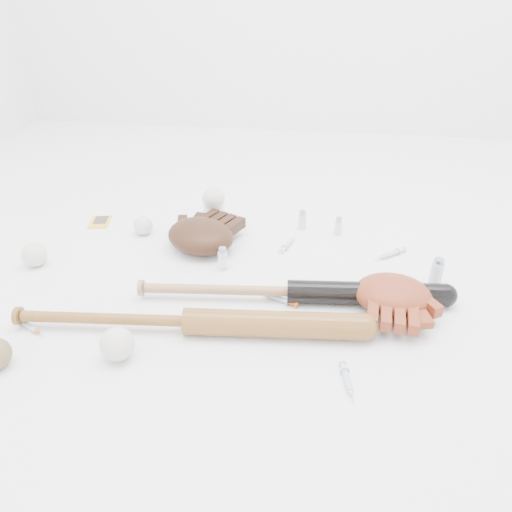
# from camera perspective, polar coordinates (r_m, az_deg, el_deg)

# --- Properties ---
(bat_dark) EXTENTS (0.90, 0.15, 0.07)m
(bat_dark) POSITION_cam_1_polar(r_m,az_deg,el_deg) (1.39, 4.00, -4.07)
(bat_dark) COLOR black
(bat_dark) RESTS_ON ground
(bat_wood) EXTENTS (0.95, 0.15, 0.07)m
(bat_wood) POSITION_cam_1_polar(r_m,az_deg,el_deg) (1.29, -7.82, -7.41)
(bat_wood) COLOR brown
(bat_wood) RESTS_ON ground
(glove_dark) EXTENTS (0.36, 0.36, 0.10)m
(glove_dark) POSITION_cam_1_polar(r_m,az_deg,el_deg) (1.63, -6.35, 2.35)
(glove_dark) COLOR black
(glove_dark) RESTS_ON ground
(glove_tan) EXTENTS (0.27, 0.27, 0.09)m
(glove_tan) POSITION_cam_1_polar(r_m,az_deg,el_deg) (1.40, 15.37, -4.22)
(glove_tan) COLOR maroon
(glove_tan) RESTS_ON ground
(trading_card) EXTENTS (0.08, 0.10, 0.01)m
(trading_card) POSITION_cam_1_polar(r_m,az_deg,el_deg) (1.89, -17.42, 3.73)
(trading_card) COLOR gold
(trading_card) RESTS_ON ground
(pedestal) EXTENTS (0.10, 0.10, 0.04)m
(pedestal) POSITION_cam_1_polar(r_m,az_deg,el_deg) (1.83, -4.80, 4.84)
(pedestal) COLOR white
(pedestal) RESTS_ON ground
(baseball_on_pedestal) EXTENTS (0.08, 0.08, 0.08)m
(baseball_on_pedestal) POSITION_cam_1_polar(r_m,az_deg,el_deg) (1.80, -4.88, 6.61)
(baseball_on_pedestal) COLOR beige
(baseball_on_pedestal) RESTS_ON pedestal
(baseball_left) EXTENTS (0.08, 0.08, 0.08)m
(baseball_left) POSITION_cam_1_polar(r_m,az_deg,el_deg) (1.68, -24.02, 0.14)
(baseball_left) COLOR beige
(baseball_left) RESTS_ON ground
(baseball_upper) EXTENTS (0.07, 0.07, 0.07)m
(baseball_upper) POSITION_cam_1_polar(r_m,az_deg,el_deg) (1.76, -12.78, 3.42)
(baseball_upper) COLOR beige
(baseball_upper) RESTS_ON ground
(baseball_mid) EXTENTS (0.08, 0.08, 0.08)m
(baseball_mid) POSITION_cam_1_polar(r_m,az_deg,el_deg) (1.24, -15.59, -9.66)
(baseball_mid) COLOR beige
(baseball_mid) RESTS_ON ground
(syringe_0) EXTENTS (0.13, 0.09, 0.02)m
(syringe_0) POSITION_cam_1_polar(r_m,az_deg,el_deg) (1.43, -24.52, -7.27)
(syringe_0) COLOR #ADBCC6
(syringe_0) RESTS_ON ground
(syringe_1) EXTENTS (0.14, 0.08, 0.02)m
(syringe_1) POSITION_cam_1_polar(r_m,az_deg,el_deg) (1.40, 2.53, -4.85)
(syringe_1) COLOR #ADBCC6
(syringe_1) RESTS_ON ground
(syringe_2) EXTENTS (0.07, 0.14, 0.02)m
(syringe_2) POSITION_cam_1_polar(r_m,az_deg,el_deg) (1.66, 3.72, 1.41)
(syringe_2) COLOR #ADBCC6
(syringe_2) RESTS_ON ground
(syringe_3) EXTENTS (0.05, 0.14, 0.02)m
(syringe_3) POSITION_cam_1_polar(r_m,az_deg,el_deg) (1.18, 10.41, -13.87)
(syringe_3) COLOR #ADBCC6
(syringe_3) RESTS_ON ground
(syringe_4) EXTENTS (0.13, 0.11, 0.02)m
(syringe_4) POSITION_cam_1_polar(r_m,az_deg,el_deg) (1.65, 15.09, 0.21)
(syringe_4) COLOR #ADBCC6
(syringe_4) RESTS_ON ground
(vial_0) EXTENTS (0.02, 0.02, 0.07)m
(vial_0) POSITION_cam_1_polar(r_m,az_deg,el_deg) (1.74, 9.39, 3.40)
(vial_0) COLOR silver
(vial_0) RESTS_ON ground
(vial_1) EXTENTS (0.03, 0.03, 0.07)m
(vial_1) POSITION_cam_1_polar(r_m,az_deg,el_deg) (1.76, 5.33, 4.14)
(vial_1) COLOR silver
(vial_1) RESTS_ON ground
(vial_2) EXTENTS (0.03, 0.03, 0.07)m
(vial_2) POSITION_cam_1_polar(r_m,az_deg,el_deg) (1.52, -3.82, -0.28)
(vial_2) COLOR silver
(vial_2) RESTS_ON ground
(vial_3) EXTENTS (0.04, 0.04, 0.09)m
(vial_3) POSITION_cam_1_polar(r_m,az_deg,el_deg) (1.54, 19.95, -1.71)
(vial_3) COLOR silver
(vial_3) RESTS_ON ground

